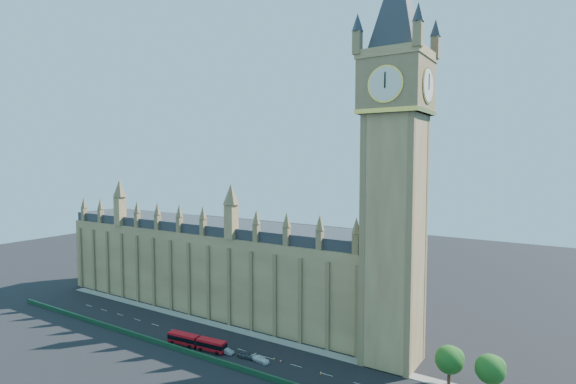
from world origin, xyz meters
The scene contains 14 objects.
ground centered at (0.00, 0.00, 0.00)m, with size 400.00×400.00×0.00m, color black.
palace_westminster centered at (-25.00, 22.00, 13.86)m, with size 120.00×20.00×28.00m.
elizabeth_tower centered at (38.00, 13.99, 54.56)m, with size 20.59×20.59×105.00m.
bridge_parapet centered at (0.00, -9.00, 0.60)m, with size 160.00×0.60×1.20m, color #1E4C2D.
kerb_north centered at (0.00, 9.50, 0.08)m, with size 160.00×3.00×0.16m, color gray.
tree_east_near centered at (52.22, 10.08, 5.64)m, with size 6.00×6.00×8.50m.
tree_east_far centered at (60.22, 10.08, 5.64)m, with size 6.00×6.00×8.50m.
red_bus centered at (-6.60, -5.17, 1.54)m, with size 17.38×4.13×2.93m.
car_grey centered at (7.71, -3.00, 0.78)m, with size 1.85×4.60×1.57m, color #44474C.
car_silver centered at (2.00, -3.76, 0.69)m, with size 1.46×4.19×1.38m, color #9D9EA4.
car_white centered at (11.92, -2.90, 0.69)m, with size 1.92×4.73×1.37m, color white.
cone_a centered at (14.00, -0.33, 0.32)m, with size 0.43×0.43×0.65m.
cone_b centered at (26.75, -0.54, 0.31)m, with size 0.46×0.46×0.62m.
cone_c centered at (16.07, -0.59, 0.35)m, with size 0.54×0.54×0.71m.
Camera 1 is at (72.86, -86.19, 47.84)m, focal length 28.00 mm.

